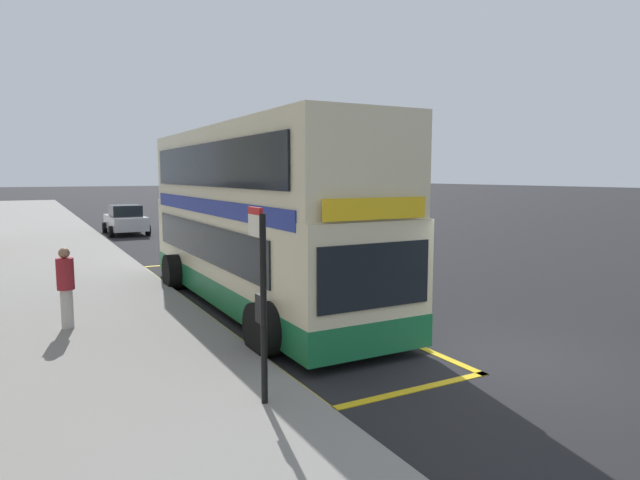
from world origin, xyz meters
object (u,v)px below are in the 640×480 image
object	(u,v)px
parked_car_silver_far	(126,220)
pedestrian_waiting_near_sign	(66,285)
bus_stop_sign	(261,289)
double_decker_bus	(256,223)

from	to	relation	value
parked_car_silver_far	pedestrian_waiting_near_sign	xyz separation A→B (m)	(-4.25, -19.53, 0.25)
bus_stop_sign	double_decker_bus	bearing A→B (deg)	68.80
double_decker_bus	parked_car_silver_far	xyz separation A→B (m)	(-0.15, 18.90, -1.26)
pedestrian_waiting_near_sign	double_decker_bus	bearing A→B (deg)	8.09
bus_stop_sign	parked_car_silver_far	xyz separation A→B (m)	(2.14, 24.81, -0.92)
parked_car_silver_far	pedestrian_waiting_near_sign	world-z (taller)	pedestrian_waiting_near_sign
parked_car_silver_far	pedestrian_waiting_near_sign	distance (m)	19.99
double_decker_bus	bus_stop_sign	distance (m)	6.34
bus_stop_sign	pedestrian_waiting_near_sign	bearing A→B (deg)	111.81
bus_stop_sign	pedestrian_waiting_near_sign	world-z (taller)	bus_stop_sign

